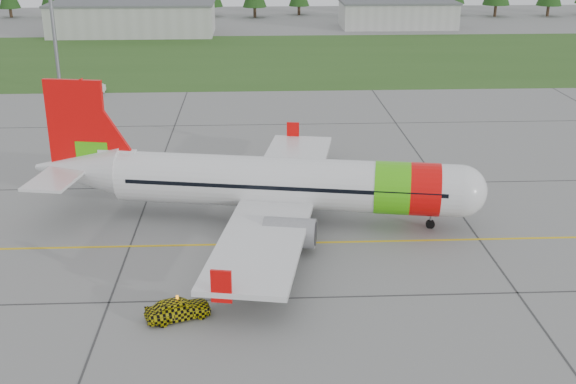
{
  "coord_description": "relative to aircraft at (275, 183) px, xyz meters",
  "views": [
    {
      "loc": [
        -6.07,
        -38.73,
        21.53
      ],
      "look_at": [
        -3.76,
        9.17,
        3.46
      ],
      "focal_mm": 45.0,
      "sensor_mm": 36.0,
      "label": 1
    }
  ],
  "objects": [
    {
      "name": "ground",
      "position": [
        4.59,
        -12.32,
        -3.02
      ],
      "size": [
        320.0,
        320.0,
        0.0
      ],
      "primitive_type": "plane",
      "color": "gray",
      "rests_on": "ground"
    },
    {
      "name": "aircraft",
      "position": [
        0.0,
        0.0,
        0.0
      ],
      "size": [
        34.35,
        32.09,
        10.48
      ],
      "rotation": [
        0.0,
        0.0,
        -0.18
      ],
      "color": "silver",
      "rests_on": "ground"
    },
    {
      "name": "follow_me_car",
      "position": [
        -6.06,
        -14.36,
        -1.13
      ],
      "size": [
        1.73,
        1.87,
        3.77
      ],
      "primitive_type": "imported",
      "rotation": [
        0.0,
        0.0,
        1.92
      ],
      "color": "#D0C50B",
      "rests_on": "ground"
    },
    {
      "name": "service_van",
      "position": [
        -22.31,
        43.48,
        -0.89
      ],
      "size": [
        1.66,
        1.59,
        4.27
      ],
      "primitive_type": "imported",
      "rotation": [
        0.0,
        0.0,
        -0.13
      ],
      "color": "silver",
      "rests_on": "ground"
    },
    {
      "name": "grass_strip",
      "position": [
        4.59,
        69.68,
        -3.01
      ],
      "size": [
        320.0,
        50.0,
        0.03
      ],
      "primitive_type": "cube",
      "color": "#30561E",
      "rests_on": "ground"
    },
    {
      "name": "taxi_guideline",
      "position": [
        4.59,
        -4.32,
        -3.01
      ],
      "size": [
        120.0,
        0.25,
        0.02
      ],
      "primitive_type": "cube",
      "color": "gold",
      "rests_on": "ground"
    },
    {
      "name": "hangar_west",
      "position": [
        -25.41,
        97.68,
        -0.02
      ],
      "size": [
        32.0,
        14.0,
        6.0
      ],
      "primitive_type": "cube",
      "color": "#A8A8A3",
      "rests_on": "ground"
    },
    {
      "name": "hangar_east",
      "position": [
        29.59,
        105.68,
        -0.42
      ],
      "size": [
        24.0,
        12.0,
        5.2
      ],
      "primitive_type": "cube",
      "color": "#A8A8A3",
      "rests_on": "ground"
    },
    {
      "name": "floodlight_mast",
      "position": [
        -27.41,
        45.68,
        6.98
      ],
      "size": [
        0.5,
        0.5,
        20.0
      ],
      "primitive_type": "cylinder",
      "color": "slate",
      "rests_on": "ground"
    }
  ]
}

